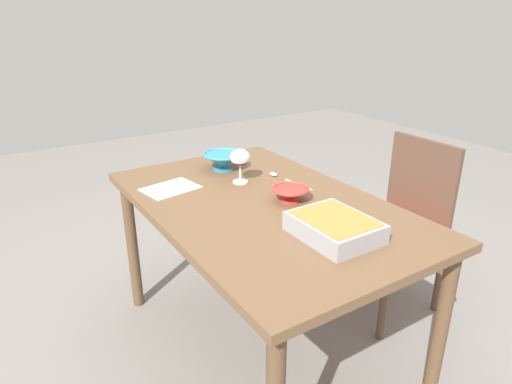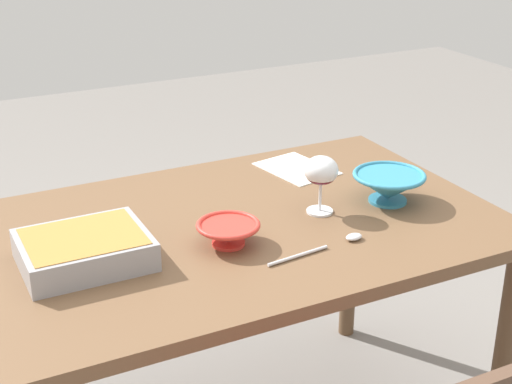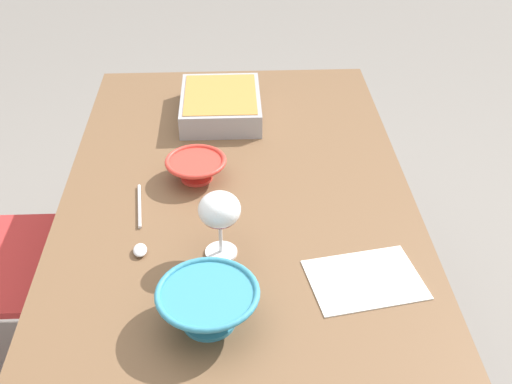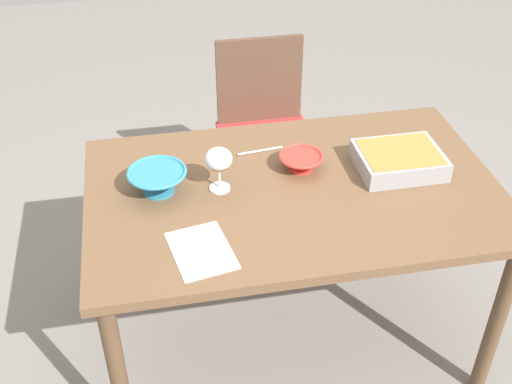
{
  "view_description": "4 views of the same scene",
  "coord_description": "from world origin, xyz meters",
  "px_view_note": "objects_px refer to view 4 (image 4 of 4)",
  "views": [
    {
      "loc": [
        1.39,
        -0.92,
        1.45
      ],
      "look_at": [
        -0.03,
        -0.02,
        0.77
      ],
      "focal_mm": 31.49,
      "sensor_mm": 36.0,
      "label": 1
    },
    {
      "loc": [
        0.72,
        1.59,
        1.57
      ],
      "look_at": [
        -0.05,
        0.04,
        0.82
      ],
      "focal_mm": 53.64,
      "sensor_mm": 36.0,
      "label": 2
    },
    {
      "loc": [
        -1.3,
        0.01,
        1.65
      ],
      "look_at": [
        -0.07,
        -0.04,
        0.77
      ],
      "focal_mm": 45.11,
      "sensor_mm": 36.0,
      "label": 3
    },
    {
      "loc": [
        -0.45,
        -1.67,
        1.99
      ],
      "look_at": [
        -0.14,
        -0.05,
        0.77
      ],
      "focal_mm": 45.15,
      "sensor_mm": 36.0,
      "label": 4
    }
  ],
  "objects_px": {
    "casserole_dish": "(399,159)",
    "small_bowl": "(301,161)",
    "dining_table": "(293,206)",
    "napkin": "(201,250)",
    "mixing_bowl": "(158,180)",
    "serving_spoon": "(232,155)",
    "wine_glass": "(219,161)",
    "chair": "(265,129)"
  },
  "relations": [
    {
      "from": "dining_table",
      "to": "napkin",
      "type": "distance_m",
      "value": 0.43
    },
    {
      "from": "chair",
      "to": "mixing_bowl",
      "type": "height_order",
      "value": "chair"
    },
    {
      "from": "wine_glass",
      "to": "small_bowl",
      "type": "distance_m",
      "value": 0.31
    },
    {
      "from": "dining_table",
      "to": "wine_glass",
      "type": "xyz_separation_m",
      "value": [
        -0.24,
        0.04,
        0.19
      ]
    },
    {
      "from": "casserole_dish",
      "to": "serving_spoon",
      "type": "bearing_deg",
      "value": 161.83
    },
    {
      "from": "napkin",
      "to": "chair",
      "type": "bearing_deg",
      "value": 68.85
    },
    {
      "from": "chair",
      "to": "dining_table",
      "type": "bearing_deg",
      "value": -94.66
    },
    {
      "from": "dining_table",
      "to": "serving_spoon",
      "type": "height_order",
      "value": "serving_spoon"
    },
    {
      "from": "mixing_bowl",
      "to": "serving_spoon",
      "type": "relative_size",
      "value": 0.72
    },
    {
      "from": "wine_glass",
      "to": "small_bowl",
      "type": "height_order",
      "value": "wine_glass"
    },
    {
      "from": "chair",
      "to": "wine_glass",
      "type": "bearing_deg",
      "value": -112.25
    },
    {
      "from": "casserole_dish",
      "to": "mixing_bowl",
      "type": "distance_m",
      "value": 0.82
    },
    {
      "from": "dining_table",
      "to": "napkin",
      "type": "xyz_separation_m",
      "value": [
        -0.34,
        -0.26,
        0.08
      ]
    },
    {
      "from": "dining_table",
      "to": "napkin",
      "type": "bearing_deg",
      "value": -142.96
    },
    {
      "from": "casserole_dish",
      "to": "small_bowl",
      "type": "xyz_separation_m",
      "value": [
        -0.33,
        0.06,
        -0.0
      ]
    },
    {
      "from": "casserole_dish",
      "to": "serving_spoon",
      "type": "relative_size",
      "value": 1.04
    },
    {
      "from": "napkin",
      "to": "serving_spoon",
      "type": "bearing_deg",
      "value": 70.71
    },
    {
      "from": "dining_table",
      "to": "casserole_dish",
      "type": "xyz_separation_m",
      "value": [
        0.38,
        0.04,
        0.12
      ]
    },
    {
      "from": "small_bowl",
      "to": "wine_glass",
      "type": "bearing_deg",
      "value": -167.99
    },
    {
      "from": "chair",
      "to": "casserole_dish",
      "type": "bearing_deg",
      "value": -67.08
    },
    {
      "from": "casserole_dish",
      "to": "small_bowl",
      "type": "relative_size",
      "value": 1.85
    },
    {
      "from": "casserole_dish",
      "to": "napkin",
      "type": "relative_size",
      "value": 1.26
    },
    {
      "from": "wine_glass",
      "to": "chair",
      "type": "bearing_deg",
      "value": 67.75
    },
    {
      "from": "chair",
      "to": "wine_glass",
      "type": "xyz_separation_m",
      "value": [
        -0.31,
        -0.75,
        0.36
      ]
    },
    {
      "from": "casserole_dish",
      "to": "serving_spoon",
      "type": "xyz_separation_m",
      "value": [
        -0.55,
        0.18,
        -0.03
      ]
    },
    {
      "from": "mixing_bowl",
      "to": "wine_glass",
      "type": "bearing_deg",
      "value": -6.58
    },
    {
      "from": "small_bowl",
      "to": "napkin",
      "type": "bearing_deg",
      "value": -137.41
    },
    {
      "from": "chair",
      "to": "small_bowl",
      "type": "distance_m",
      "value": 0.74
    },
    {
      "from": "dining_table",
      "to": "casserole_dish",
      "type": "bearing_deg",
      "value": 6.01
    },
    {
      "from": "mixing_bowl",
      "to": "serving_spoon",
      "type": "xyz_separation_m",
      "value": [
        0.27,
        0.16,
        -0.04
      ]
    },
    {
      "from": "chair",
      "to": "casserole_dish",
      "type": "distance_m",
      "value": 0.86
    },
    {
      "from": "dining_table",
      "to": "mixing_bowl",
      "type": "relative_size",
      "value": 6.99
    },
    {
      "from": "wine_glass",
      "to": "napkin",
      "type": "distance_m",
      "value": 0.33
    },
    {
      "from": "serving_spoon",
      "to": "casserole_dish",
      "type": "bearing_deg",
      "value": -18.17
    },
    {
      "from": "wine_glass",
      "to": "small_bowl",
      "type": "xyz_separation_m",
      "value": [
        0.29,
        0.06,
        -0.08
      ]
    },
    {
      "from": "dining_table",
      "to": "wine_glass",
      "type": "bearing_deg",
      "value": 170.76
    },
    {
      "from": "small_bowl",
      "to": "dining_table",
      "type": "bearing_deg",
      "value": -116.0
    },
    {
      "from": "casserole_dish",
      "to": "dining_table",
      "type": "bearing_deg",
      "value": -173.99
    },
    {
      "from": "dining_table",
      "to": "mixing_bowl",
      "type": "height_order",
      "value": "mixing_bowl"
    },
    {
      "from": "dining_table",
      "to": "wine_glass",
      "type": "distance_m",
      "value": 0.31
    },
    {
      "from": "wine_glass",
      "to": "casserole_dish",
      "type": "distance_m",
      "value": 0.63
    },
    {
      "from": "chair",
      "to": "napkin",
      "type": "bearing_deg",
      "value": -111.15
    }
  ]
}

